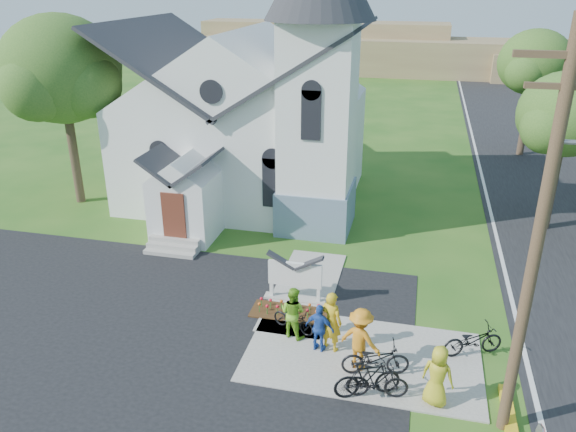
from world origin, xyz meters
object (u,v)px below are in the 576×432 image
(bike_2, at_px, (375,359))
(cyclist_3, at_px, (360,339))
(cyclist_4, at_px, (438,376))
(cyclist_1, at_px, (293,312))
(church_sign, at_px, (295,275))
(cyclist_0, at_px, (331,321))
(utility_pole, at_px, (542,235))
(bike_3, at_px, (377,382))
(bike_4, at_px, (473,340))
(cyclist_2, at_px, (320,328))
(bike_0, at_px, (294,320))
(bike_1, at_px, (367,379))

(bike_2, xyz_separation_m, cyclist_3, (-0.48, 0.19, 0.46))
(cyclist_4, bearing_deg, cyclist_1, -6.30)
(church_sign, relative_size, cyclist_1, 1.28)
(cyclist_0, bearing_deg, church_sign, -34.22)
(utility_pole, xyz_separation_m, bike_3, (-3.29, 0.30, -4.84))
(church_sign, height_order, cyclist_4, cyclist_4)
(bike_3, xyz_separation_m, bike_4, (2.63, 2.57, -0.02))
(cyclist_0, relative_size, cyclist_4, 1.11)
(church_sign, xyz_separation_m, cyclist_3, (2.66, -3.24, -0.00))
(cyclist_0, height_order, cyclist_2, cyclist_0)
(bike_4, bearing_deg, bike_0, 66.02)
(bike_1, xyz_separation_m, bike_3, (0.26, 0.00, -0.05))
(cyclist_1, relative_size, bike_3, 1.02)
(utility_pole, bearing_deg, cyclist_3, 159.43)
(cyclist_3, height_order, bike_4, cyclist_3)
(cyclist_2, height_order, bike_3, cyclist_2)
(utility_pole, distance_m, cyclist_2, 7.19)
(bike_1, relative_size, bike_3, 1.10)
(utility_pole, xyz_separation_m, cyclist_3, (-3.90, 1.46, -4.38))
(cyclist_2, distance_m, cyclist_4, 3.78)
(bike_0, distance_m, bike_3, 3.84)
(cyclist_2, height_order, cyclist_3, cyclist_3)
(cyclist_2, relative_size, cyclist_4, 0.89)
(church_sign, height_order, bike_4, church_sign)
(utility_pole, xyz_separation_m, cyclist_0, (-4.87, 2.16, -4.37))
(bike_0, xyz_separation_m, cyclist_2, (1.00, -0.83, 0.39))
(cyclist_4, bearing_deg, utility_pole, -174.74)
(cyclist_0, height_order, bike_2, cyclist_0)
(cyclist_2, bearing_deg, bike_2, 170.73)
(utility_pole, bearing_deg, bike_1, 175.17)
(church_sign, height_order, cyclist_0, cyclist_0)
(bike_0, distance_m, cyclist_3, 2.72)
(utility_pole, distance_m, bike_0, 8.41)
(church_sign, bearing_deg, utility_pole, -35.60)
(bike_4, bearing_deg, bike_1, 107.29)
(church_sign, height_order, cyclist_1, cyclist_1)
(utility_pole, bearing_deg, cyclist_4, 165.92)
(cyclist_2, xyz_separation_m, cyclist_4, (3.44, -1.57, 0.10))
(cyclist_1, height_order, bike_2, cyclist_1)
(utility_pole, height_order, cyclist_4, utility_pole)
(bike_2, distance_m, bike_4, 3.19)
(bike_1, height_order, cyclist_2, cyclist_2)
(bike_0, relative_size, bike_1, 0.81)
(cyclist_3, xyz_separation_m, bike_4, (3.24, 1.41, -0.48))
(utility_pole, bearing_deg, bike_3, 174.79)
(bike_2, bearing_deg, cyclist_2, 54.19)
(bike_4, bearing_deg, cyclist_4, 131.59)
(cyclist_0, distance_m, cyclist_1, 1.34)
(cyclist_4, height_order, bike_4, cyclist_4)
(bike_0, height_order, cyclist_4, cyclist_4)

